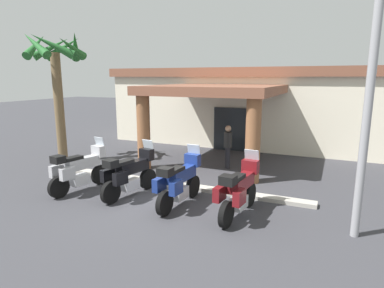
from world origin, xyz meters
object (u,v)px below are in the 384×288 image
at_px(palm_tree_roadside, 56,66).
at_px(pedestrian, 228,144).
at_px(motorcycle_maroon, 239,191).
at_px(motorcycle_blue, 179,182).
at_px(motorcycle_silver, 79,170).
at_px(motel_building, 246,105).
at_px(motorcycle_black, 129,174).

bearing_deg(palm_tree_roadside, pedestrian, 14.17).
bearing_deg(motorcycle_maroon, motorcycle_blue, 96.07).
bearing_deg(pedestrian, motorcycle_blue, 53.21).
distance_m(motorcycle_silver, motorcycle_blue, 3.42).
relative_size(motel_building, motorcycle_maroon, 6.45).
xyz_separation_m(motel_building, motorcycle_silver, (-2.67, -10.29, -1.35)).
xyz_separation_m(motel_building, pedestrian, (0.82, -5.92, -1.06)).
xyz_separation_m(motorcycle_blue, pedestrian, (0.07, 4.22, 0.30)).
bearing_deg(motorcycle_black, motorcycle_maroon, -80.70).
bearing_deg(pedestrian, motorcycle_silver, 15.63).
bearing_deg(motel_building, motorcycle_maroon, -76.00).
relative_size(motel_building, pedestrian, 8.32).
bearing_deg(motorcycle_black, motorcycle_silver, 109.34).
bearing_deg(palm_tree_roadside, motorcycle_maroon, -16.59).
height_order(pedestrian, palm_tree_roadside, palm_tree_roadside).
height_order(motorcycle_silver, motorcycle_black, same).
bearing_deg(motorcycle_black, motel_building, 5.65).
bearing_deg(motorcycle_blue, motorcycle_black, 91.81).
xyz_separation_m(motorcycle_silver, motorcycle_black, (1.71, 0.25, 0.00)).
relative_size(motorcycle_silver, motorcycle_maroon, 0.99).
height_order(motorcycle_blue, motorcycle_maroon, same).
distance_m(motorcycle_black, motorcycle_maroon, 3.42).
bearing_deg(palm_tree_roadside, motorcycle_silver, -38.58).
xyz_separation_m(motorcycle_black, motorcycle_blue, (1.71, -0.08, 0.00)).
relative_size(motorcycle_blue, palm_tree_roadside, 0.41).
distance_m(motel_building, motorcycle_black, 10.18).
bearing_deg(motorcycle_black, pedestrian, -12.15).
distance_m(motorcycle_silver, motorcycle_maroon, 5.13).
bearing_deg(palm_tree_roadside, motel_building, 51.83).
distance_m(motel_building, motorcycle_maroon, 10.54).
xyz_separation_m(motorcycle_blue, palm_tree_roadside, (-6.75, 2.50, 3.28)).
bearing_deg(pedestrian, motel_building, -118.01).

